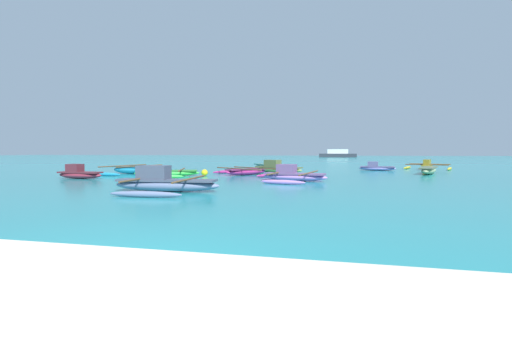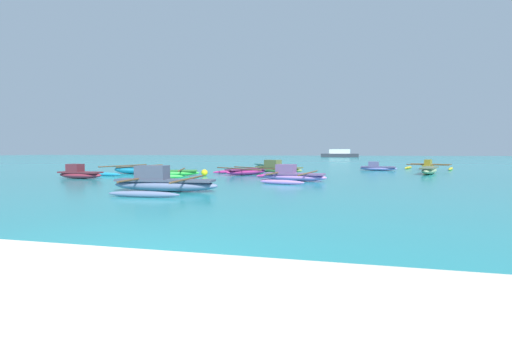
# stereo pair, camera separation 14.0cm
# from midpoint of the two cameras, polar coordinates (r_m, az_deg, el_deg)

# --- Properties ---
(ground_plane) EXTENTS (240.00, 240.00, 0.00)m
(ground_plane) POSITION_cam_midpoint_polar(r_m,az_deg,el_deg) (4.51, -29.68, -15.96)
(ground_plane) COLOR teal
(moored_boat_0) EXTENTS (2.57, 3.39, 0.46)m
(moored_boat_0) POSITION_cam_midpoint_polar(r_m,az_deg,el_deg) (26.55, 1.46, 0.62)
(moored_boat_0) COLOR #69C6B2
(moored_boat_0) RESTS_ON ground_plane
(moored_boat_1) EXTENTS (4.15, 4.07, 0.80)m
(moored_boat_1) POSITION_cam_midpoint_polar(r_m,az_deg,el_deg) (30.87, 26.59, 0.64)
(moored_boat_1) COLOR gold
(moored_boat_1) RESTS_ON ground_plane
(moored_boat_2) EXTENTS (3.74, 2.44, 0.86)m
(moored_boat_2) POSITION_cam_midpoint_polar(r_m,az_deg,el_deg) (23.49, 3.37, 0.40)
(moored_boat_2) COLOR #8A9C51
(moored_boat_2) RESTS_ON ground_plane
(moored_boat_3) EXTENTS (4.87, 4.40, 0.44)m
(moored_boat_3) POSITION_cam_midpoint_polar(r_m,az_deg,el_deg) (21.07, -1.76, -0.18)
(moored_boat_3) COLOR #B42C7C
(moored_boat_3) RESTS_ON ground_plane
(moored_boat_4) EXTENTS (3.97, 3.56, 0.94)m
(moored_boat_4) POSITION_cam_midpoint_polar(r_m,az_deg,el_deg) (12.82, -15.30, -2.00)
(moored_boat_4) COLOR slate
(moored_boat_4) RESTS_ON ground_plane
(moored_boat_5) EXTENTS (2.74, 1.13, 0.68)m
(moored_boat_5) POSITION_cam_midpoint_polar(r_m,az_deg,el_deg) (27.47, 19.33, 0.49)
(moored_boat_5) COLOR #887DCC
(moored_boat_5) RESTS_ON ground_plane
(moored_boat_6) EXTENTS (2.63, 0.77, 0.78)m
(moored_boat_6) POSITION_cam_midpoint_polar(r_m,az_deg,el_deg) (20.55, -27.56, -0.44)
(moored_boat_6) COLOR maroon
(moored_boat_6) RESTS_ON ground_plane
(moored_boat_7) EXTENTS (3.76, 4.11, 0.41)m
(moored_boat_7) POSITION_cam_midpoint_polar(r_m,az_deg,el_deg) (20.73, -14.79, -0.38)
(moored_boat_7) COLOR #45D74E
(moored_boat_7) RESTS_ON ground_plane
(moored_boat_8) EXTENTS (3.32, 4.29, 0.81)m
(moored_boat_8) POSITION_cam_midpoint_polar(r_m,az_deg,el_deg) (16.91, 5.98, -0.81)
(moored_boat_8) COLOR #B87FD9
(moored_boat_8) RESTS_ON ground_plane
(moored_boat_9) EXTENTS (1.96, 3.47, 0.45)m
(moored_boat_9) POSITION_cam_midpoint_polar(r_m,az_deg,el_deg) (24.56, 26.69, 0.06)
(moored_boat_9) COLOR #86A576
(moored_boat_9) RESTS_ON ground_plane
(moored_boat_10) EXTENTS (3.14, 4.74, 0.55)m
(moored_boat_10) POSITION_cam_midpoint_polar(r_m,az_deg,el_deg) (23.57, -20.04, 0.12)
(moored_boat_10) COLOR #2199C7
(moored_boat_10) RESTS_ON ground_plane
(mooring_buoy_0) EXTENTS (0.39, 0.39, 0.39)m
(mooring_buoy_0) POSITION_cam_midpoint_polar(r_m,az_deg,el_deg) (20.49, -8.76, -0.35)
(mooring_buoy_0) COLOR yellow
(mooring_buoy_0) RESTS_ON ground_plane
(distant_ferry) EXTENTS (9.08, 2.00, 2.00)m
(distant_ferry) POSITION_cam_midpoint_polar(r_m,az_deg,el_deg) (87.64, 13.41, 2.69)
(distant_ferry) COLOR #2D333D
(distant_ferry) RESTS_ON ground_plane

